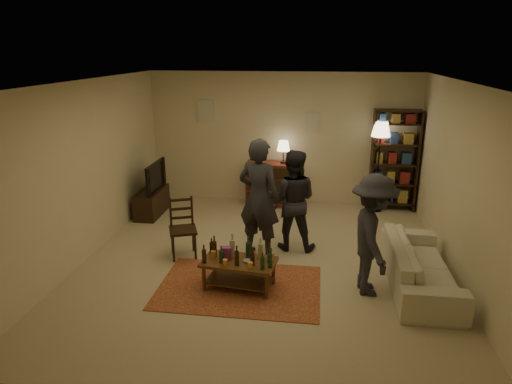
% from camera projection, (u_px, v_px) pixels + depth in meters
% --- Properties ---
extents(floor, '(6.00, 6.00, 0.00)m').
position_uv_depth(floor, '(264.00, 262.00, 7.01)').
color(floor, '#C6B793').
rests_on(floor, ground).
extents(room_shell, '(6.00, 6.00, 6.00)m').
position_uv_depth(room_shell, '(251.00, 116.00, 9.36)').
color(room_shell, beige).
rests_on(room_shell, ground).
extents(rug, '(2.20, 1.50, 0.01)m').
position_uv_depth(rug, '(239.00, 287.00, 6.27)').
color(rug, maroon).
rests_on(rug, ground).
extents(coffee_table, '(1.04, 0.65, 0.74)m').
position_uv_depth(coffee_table, '(239.00, 262.00, 6.16)').
color(coffee_table, brown).
rests_on(coffee_table, ground).
extents(dining_chair, '(0.53, 0.53, 0.95)m').
position_uv_depth(dining_chair, '(182.00, 225.00, 7.12)').
color(dining_chair, black).
rests_on(dining_chair, ground).
extents(tv_stand, '(0.40, 1.00, 1.06)m').
position_uv_depth(tv_stand, '(152.00, 196.00, 8.91)').
color(tv_stand, black).
rests_on(tv_stand, ground).
extents(dresser, '(1.00, 0.50, 1.36)m').
position_uv_depth(dresser, '(271.00, 183.00, 9.45)').
color(dresser, maroon).
rests_on(dresser, ground).
extents(bookshelf, '(0.90, 0.34, 2.02)m').
position_uv_depth(bookshelf, '(394.00, 160.00, 9.02)').
color(bookshelf, black).
rests_on(bookshelf, ground).
extents(floor_lamp, '(0.36, 0.36, 1.79)m').
position_uv_depth(floor_lamp, '(381.00, 136.00, 8.79)').
color(floor_lamp, black).
rests_on(floor_lamp, ground).
extents(sofa, '(0.81, 2.08, 0.61)m').
position_uv_depth(sofa, '(420.00, 265.00, 6.25)').
color(sofa, beige).
rests_on(sofa, ground).
extents(person_left, '(0.79, 0.64, 1.87)m').
position_uv_depth(person_left, '(259.00, 198.00, 7.01)').
color(person_left, '#25262D').
rests_on(person_left, ground).
extents(person_right, '(0.83, 0.66, 1.64)m').
position_uv_depth(person_right, '(292.00, 200.00, 7.28)').
color(person_right, '#24242B').
rests_on(person_right, ground).
extents(person_by_sofa, '(0.72, 1.11, 1.63)m').
position_uv_depth(person_by_sofa, '(373.00, 235.00, 5.93)').
color(person_by_sofa, '#2A2931').
rests_on(person_by_sofa, ground).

